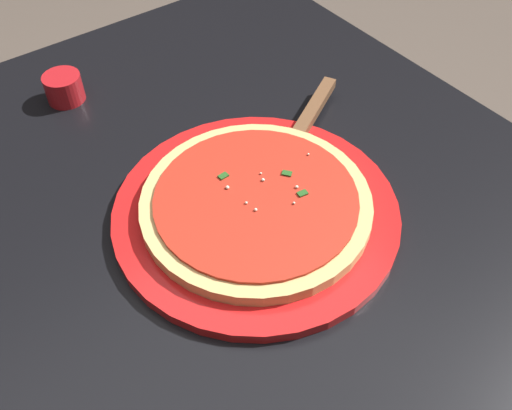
% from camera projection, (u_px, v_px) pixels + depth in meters
% --- Properties ---
extents(restaurant_table, '(1.05, 0.89, 0.77)m').
position_uv_depth(restaurant_table, '(238.00, 304.00, 0.77)').
color(restaurant_table, black).
rests_on(restaurant_table, ground_plane).
extents(serving_plate, '(0.35, 0.35, 0.01)m').
position_uv_depth(serving_plate, '(256.00, 212.00, 0.69)').
color(serving_plate, red).
rests_on(serving_plate, restaurant_table).
extents(pizza, '(0.28, 0.28, 0.02)m').
position_uv_depth(pizza, '(256.00, 203.00, 0.68)').
color(pizza, '#DBB26B').
rests_on(pizza, serving_plate).
extents(pizza_server, '(0.15, 0.21, 0.01)m').
position_uv_depth(pizza_server, '(305.00, 124.00, 0.78)').
color(pizza_server, silver).
rests_on(pizza_server, serving_plate).
extents(cup_small_sauce, '(0.06, 0.06, 0.04)m').
position_uv_depth(cup_small_sauce, '(64.00, 88.00, 0.84)').
color(cup_small_sauce, '#B2191E').
rests_on(cup_small_sauce, restaurant_table).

